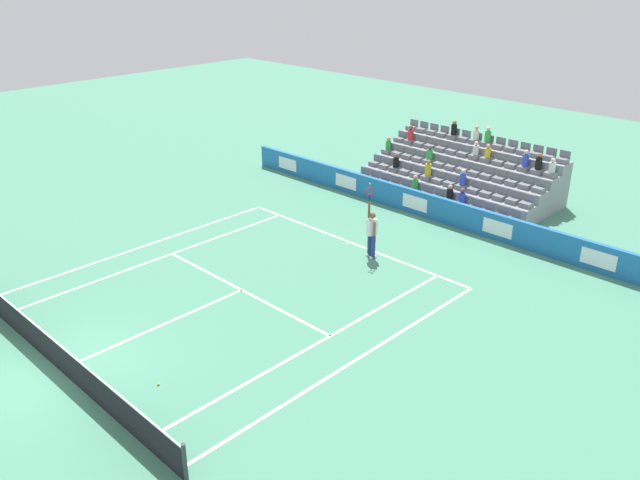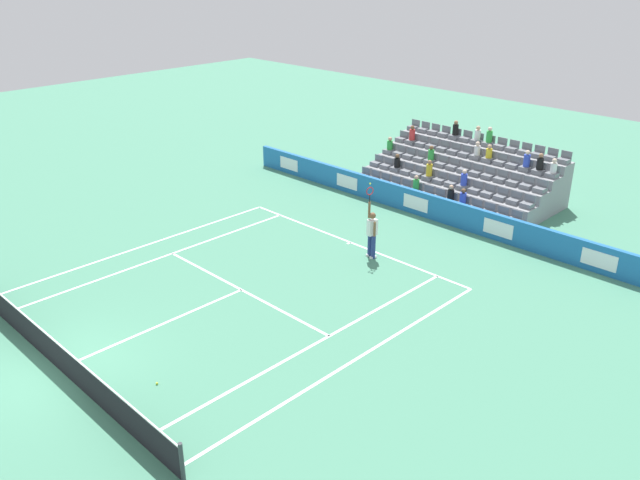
% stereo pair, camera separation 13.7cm
% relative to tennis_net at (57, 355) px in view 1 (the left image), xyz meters
% --- Properties ---
extents(ground_plane, '(80.00, 80.00, 0.00)m').
position_rel_tennis_net_xyz_m(ground_plane, '(0.00, 0.00, -0.49)').
color(ground_plane, '#47896B').
extents(line_baseline, '(10.97, 0.10, 0.01)m').
position_rel_tennis_net_xyz_m(line_baseline, '(0.00, -11.89, -0.49)').
color(line_baseline, white).
rests_on(line_baseline, ground).
extents(line_service, '(8.23, 0.10, 0.01)m').
position_rel_tennis_net_xyz_m(line_service, '(0.00, -6.40, -0.49)').
color(line_service, white).
rests_on(line_service, ground).
extents(line_centre_service, '(0.10, 6.40, 0.01)m').
position_rel_tennis_net_xyz_m(line_centre_service, '(0.00, -3.20, -0.49)').
color(line_centre_service, white).
rests_on(line_centre_service, ground).
extents(line_singles_sideline_left, '(0.10, 11.89, 0.01)m').
position_rel_tennis_net_xyz_m(line_singles_sideline_left, '(4.12, -5.95, -0.49)').
color(line_singles_sideline_left, white).
rests_on(line_singles_sideline_left, ground).
extents(line_singles_sideline_right, '(0.10, 11.89, 0.01)m').
position_rel_tennis_net_xyz_m(line_singles_sideline_right, '(-4.12, -5.95, -0.49)').
color(line_singles_sideline_right, white).
rests_on(line_singles_sideline_right, ground).
extents(line_doubles_sideline_left, '(0.10, 11.89, 0.01)m').
position_rel_tennis_net_xyz_m(line_doubles_sideline_left, '(5.49, -5.95, -0.49)').
color(line_doubles_sideline_left, white).
rests_on(line_doubles_sideline_left, ground).
extents(line_doubles_sideline_right, '(0.10, 11.89, 0.01)m').
position_rel_tennis_net_xyz_m(line_doubles_sideline_right, '(-5.49, -5.95, -0.49)').
color(line_doubles_sideline_right, white).
rests_on(line_doubles_sideline_right, ground).
extents(line_centre_mark, '(0.10, 0.20, 0.01)m').
position_rel_tennis_net_xyz_m(line_centre_mark, '(0.00, -11.79, -0.49)').
color(line_centre_mark, white).
rests_on(line_centre_mark, ground).
extents(sponsor_barrier, '(20.03, 0.22, 1.06)m').
position_rel_tennis_net_xyz_m(sponsor_barrier, '(0.00, -16.15, 0.04)').
color(sponsor_barrier, '#1E66AD').
rests_on(sponsor_barrier, ground).
extents(tennis_net, '(11.97, 0.10, 1.07)m').
position_rel_tennis_net_xyz_m(tennis_net, '(0.00, 0.00, 0.00)').
color(tennis_net, '#33383D').
rests_on(tennis_net, ground).
extents(tennis_player, '(0.51, 0.41, 2.85)m').
position_rel_tennis_net_xyz_m(tennis_player, '(-1.42, -11.46, 0.50)').
color(tennis_player, navy).
rests_on(tennis_player, ground).
extents(stadium_stand, '(8.68, 4.75, 3.02)m').
position_rel_tennis_net_xyz_m(stadium_stand, '(0.00, -19.71, 0.33)').
color(stadium_stand, gray).
rests_on(stadium_stand, ground).
extents(loose_tennis_ball, '(0.07, 0.07, 0.07)m').
position_rel_tennis_net_xyz_m(loose_tennis_ball, '(-2.52, -1.50, -0.46)').
color(loose_tennis_ball, '#D1E533').
rests_on(loose_tennis_ball, ground).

